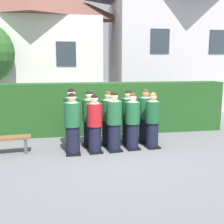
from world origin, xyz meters
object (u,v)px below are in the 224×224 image
object	(u,v)px
student_rear_row_1	(90,120)
student_rear_row_4	(145,117)
student_in_red_blazer	(95,125)
student_rear_row_3	(128,118)
student_front_row_3	(132,123)
wooden_bench	(4,142)
student_front_row_0	(73,125)
student_rear_row_2	(108,120)
student_rear_row_0	(72,119)
student_front_row_4	(152,122)
student_front_row_2	(114,123)

from	to	relation	value
student_rear_row_1	student_rear_row_4	size ratio (longest dim) A/B	0.99
student_in_red_blazer	student_rear_row_3	world-z (taller)	student_rear_row_3
student_front_row_3	wooden_bench	xyz separation A→B (m)	(-3.52, 0.08, -0.42)
student_front_row_0	student_rear_row_2	xyz separation A→B (m)	(1.06, 0.66, -0.02)
student_front_row_3	student_rear_row_0	world-z (taller)	student_rear_row_0
student_front_row_4	student_rear_row_3	size ratio (longest dim) A/B	0.99
student_rear_row_0	student_rear_row_1	bearing A→B (deg)	2.15
student_in_red_blazer	student_rear_row_2	world-z (taller)	student_rear_row_2
wooden_bench	student_rear_row_2	bearing A→B (deg)	7.99
student_front_row_2	student_rear_row_0	distance (m)	1.26
student_rear_row_0	student_front_row_4	bearing A→B (deg)	-10.42
student_rear_row_4	student_front_row_0	bearing A→B (deg)	-161.47
student_rear_row_4	student_front_row_3	bearing A→B (deg)	-133.55
student_front_row_3	student_rear_row_0	xyz separation A→B (m)	(-1.69, 0.44, 0.05)
student_rear_row_0	student_rear_row_2	distance (m)	1.06
student_in_red_blazer	student_rear_row_2	bearing A→B (deg)	52.30
student_front_row_3	student_rear_row_3	xyz separation A→B (m)	(0.01, 0.57, 0.01)
wooden_bench	student_front_row_0	bearing A→B (deg)	-7.82
student_front_row_0	student_rear_row_1	world-z (taller)	student_front_row_0
student_in_red_blazer	student_front_row_0	bearing A→B (deg)	-175.06
student_front_row_0	student_in_red_blazer	world-z (taller)	student_front_row_0
student_front_row_0	student_rear_row_4	size ratio (longest dim) A/B	1.01
wooden_bench	student_front_row_4	bearing A→B (deg)	-0.71
student_front_row_2	student_rear_row_4	bearing A→B (deg)	30.79
student_rear_row_4	wooden_bench	world-z (taller)	student_rear_row_4
student_in_red_blazer	student_rear_row_2	size ratio (longest dim) A/B	0.99
student_front_row_4	student_rear_row_1	xyz separation A→B (m)	(-1.77, 0.44, 0.02)
student_rear_row_2	student_rear_row_3	xyz separation A→B (m)	(0.63, 0.09, 0.00)
student_rear_row_1	student_front_row_2	bearing A→B (deg)	-40.69
student_rear_row_2	student_rear_row_3	world-z (taller)	student_rear_row_3
student_front_row_4	student_rear_row_2	xyz separation A→B (m)	(-1.22, 0.46, 0.01)
student_front_row_0	student_front_row_2	world-z (taller)	student_front_row_0
student_front_row_3	student_rear_row_1	bearing A→B (deg)	158.38
student_front_row_3	student_rear_row_2	xyz separation A→B (m)	(-0.62, 0.48, 0.01)
student_front_row_2	wooden_bench	xyz separation A→B (m)	(-2.97, 0.15, -0.44)
student_in_red_blazer	student_front_row_3	world-z (taller)	student_front_row_3
student_front_row_2	student_front_row_3	distance (m)	0.55
student_front_row_0	student_front_row_3	size ratio (longest dim) A/B	1.03
student_front_row_3	student_front_row_4	xyz separation A→B (m)	(0.60, 0.02, -0.00)
wooden_bench	student_rear_row_3	bearing A→B (deg)	8.03
student_in_red_blazer	student_front_row_4	distance (m)	1.70
student_front_row_0	student_front_row_2	size ratio (longest dim) A/B	1.00
student_front_row_4	student_rear_row_2	bearing A→B (deg)	159.48
student_front_row_3	student_rear_row_3	size ratio (longest dim) A/B	0.99
student_rear_row_3	student_rear_row_1	bearing A→B (deg)	-174.75
student_rear_row_3	student_rear_row_4	size ratio (longest dim) A/B	0.99
student_rear_row_4	student_front_row_2	bearing A→B (deg)	-149.21
student_in_red_blazer	student_rear_row_0	world-z (taller)	student_rear_row_0
student_rear_row_0	wooden_bench	distance (m)	1.93
student_front_row_3	student_rear_row_2	bearing A→B (deg)	142.29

